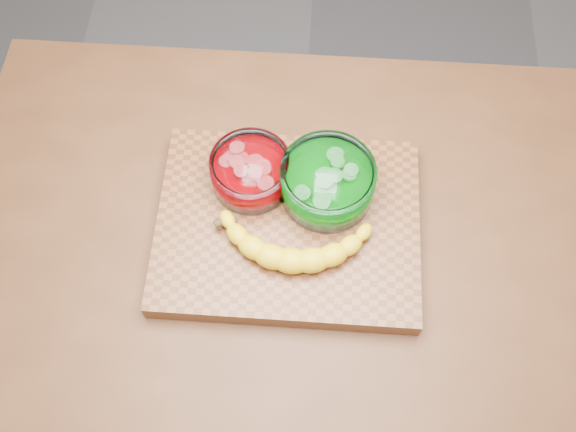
{
  "coord_description": "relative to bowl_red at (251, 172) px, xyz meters",
  "views": [
    {
      "loc": [
        0.03,
        -0.48,
        1.93
      ],
      "look_at": [
        0.0,
        0.0,
        0.96
      ],
      "focal_mm": 40.0,
      "sensor_mm": 36.0,
      "label": 1
    }
  ],
  "objects": [
    {
      "name": "ground",
      "position": [
        0.07,
        -0.07,
        -0.97
      ],
      "size": [
        3.5,
        3.5,
        0.0
      ],
      "primitive_type": "plane",
      "color": "#555559",
      "rests_on": "ground"
    },
    {
      "name": "counter",
      "position": [
        0.07,
        -0.07,
        -0.52
      ],
      "size": [
        1.2,
        0.8,
        0.9
      ],
      "primitive_type": "cube",
      "color": "#4E2C17",
      "rests_on": "ground"
    },
    {
      "name": "cutting_board",
      "position": [
        0.07,
        -0.07,
        -0.05
      ],
      "size": [
        0.45,
        0.35,
        0.04
      ],
      "primitive_type": "cube",
      "color": "brown",
      "rests_on": "counter"
    },
    {
      "name": "bowl_red",
      "position": [
        0.0,
        0.0,
        0.0
      ],
      "size": [
        0.14,
        0.14,
        0.06
      ],
      "color": "white",
      "rests_on": "cutting_board"
    },
    {
      "name": "bowl_green",
      "position": [
        0.13,
        -0.01,
        0.0
      ],
      "size": [
        0.16,
        0.16,
        0.08
      ],
      "color": "white",
      "rests_on": "cutting_board"
    },
    {
      "name": "banana",
      "position": [
        0.08,
        -0.12,
        -0.01
      ],
      "size": [
        0.29,
        0.13,
        0.04
      ],
      "primitive_type": null,
      "color": "yellow",
      "rests_on": "cutting_board"
    }
  ]
}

